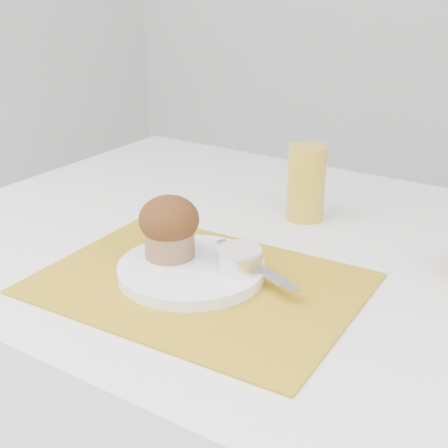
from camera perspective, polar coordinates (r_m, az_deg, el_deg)
The scene contains 9 objects.
placemat at distance 0.83m, azimuth -2.32°, elevation -5.45°, with size 0.41×0.30×0.00m, color #B68B19.
plate at distance 0.84m, azimuth -2.99°, elevation -4.19°, with size 0.20×0.20×0.02m, color white.
ramekin at distance 0.82m, azimuth 1.41°, elevation -3.34°, with size 0.06×0.06×0.03m, color silver.
cream at distance 0.81m, azimuth 1.42°, elevation -2.47°, with size 0.06×0.06×0.01m, color beige.
raspberry_near at distance 0.85m, azimuth 0.52°, elevation -2.57°, with size 0.02×0.02×0.02m, color #5B0212.
raspberry_far at distance 0.84m, azimuth 1.01°, elevation -2.95°, with size 0.02×0.02×0.02m, color #510204.
butter_knife at distance 0.83m, azimuth 2.86°, elevation -3.71°, with size 0.18×0.01×0.00m, color #B7BAC0.
juice_glass at distance 1.02m, azimuth 7.53°, elevation 3.76°, with size 0.06×0.06×0.12m, color gold.
muffin at distance 0.85m, azimuth -5.04°, elevation -0.19°, with size 0.09×0.09×0.09m.
Camera 1 is at (0.36, -0.71, 1.14)m, focal length 50.00 mm.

